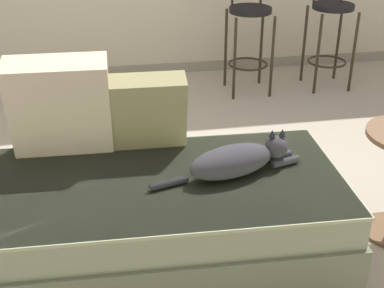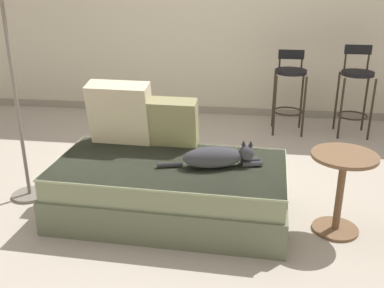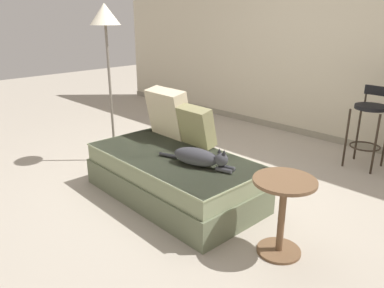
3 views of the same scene
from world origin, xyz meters
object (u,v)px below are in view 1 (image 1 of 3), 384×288
throw_pillow_corner (60,106)px  cat (237,160)px  bar_stool_near_window (249,27)px  throw_pillow_middle (148,111)px  couch (165,217)px  bar_stool_by_doorway (331,23)px

throw_pillow_corner → cat: 0.89m
bar_stool_near_window → throw_pillow_middle: bearing=-120.2°
throw_pillow_corner → bar_stool_near_window: 2.21m
couch → bar_stool_near_window: size_ratio=1.90×
couch → bar_stool_by_doorway: 2.66m
bar_stool_near_window → cat: bearing=-106.8°
throw_pillow_corner → bar_stool_near_window: bearing=50.1°
bar_stool_near_window → bar_stool_by_doorway: (0.70, 0.00, 0.00)m
couch → throw_pillow_middle: size_ratio=4.34×
throw_pillow_corner → cat: throw_pillow_corner is taller
throw_pillow_corner → bar_stool_near_window: size_ratio=0.56×
bar_stool_near_window → bar_stool_by_doorway: 0.70m
throw_pillow_corner → bar_stool_near_window: throw_pillow_corner is taller
cat → bar_stool_near_window: (0.62, 2.05, 0.05)m
cat → bar_stool_by_doorway: size_ratio=0.76×
throw_pillow_corner → bar_stool_by_doorway: bar_stool_by_doorway is taller
bar_stool_by_doorway → couch: bearing=-129.1°
couch → throw_pillow_corner: size_ratio=3.41×
cat → throw_pillow_corner: bearing=155.5°
throw_pillow_corner → bar_stool_near_window: (1.42, 1.69, -0.13)m
couch → bar_stool_near_window: 2.29m
bar_stool_by_doorway → cat: bearing=-122.7°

